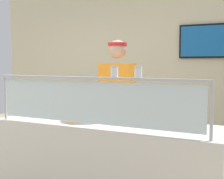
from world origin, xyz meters
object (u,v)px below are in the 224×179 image
Objects in this scene: pizza_tray at (83,119)px; pizza_server at (77,117)px; pizza_box_stack at (68,95)px; pepper_flake_shaker at (138,73)px; parmesan_shaker at (114,72)px; worker_figure at (117,107)px.

pizza_tray is 0.06m from pizza_server.
pizza_server is at bearing -52.51° from pizza_box_stack.
pepper_flake_shaker is at bearing -43.79° from pizza_box_stack.
pizza_box_stack is at bearing 139.45° from pizza_server.
pizza_server is at bearing 155.31° from parmesan_shaker.
worker_figure reaches higher than pizza_box_stack.
pepper_flake_shaker is 0.05× the size of worker_figure.
parmesan_shaker is at bearing -28.74° from pizza_tray.
parmesan_shaker is 1.17m from worker_figure.
pepper_flake_shaker is at bearing -0.00° from parmesan_shaker.
parmesan_shaker reaches higher than pizza_tray.
pizza_tray is 4.52× the size of parmesan_shaker.
pizza_server is at bearing 161.85° from pepper_flake_shaker.
pizza_box_stack reaches higher than pizza_tray.
pizza_server is at bearing -94.10° from worker_figure.
parmesan_shaker is 0.05× the size of worker_figure.
pizza_tray is 0.87m from pepper_flake_shaker.
pizza_box_stack is (-2.08, 1.99, -0.43)m from pepper_flake_shaker.
parmesan_shaker is (0.48, -0.26, 0.46)m from pizza_tray.
pizza_tray is at bearing 159.20° from pepper_flake_shaker.
pizza_box_stack is at bearing 136.21° from pepper_flake_shaker.
parmesan_shaker is 2.77m from pizza_box_stack.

